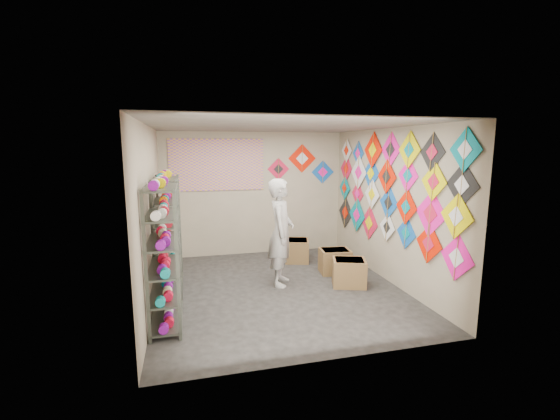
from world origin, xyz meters
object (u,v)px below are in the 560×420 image
object	(u,v)px
shopkeeper	(281,232)
carton_c	(297,250)
carton_a	(349,272)
shelf_rack_front	(164,256)
carton_b	(335,261)
shelf_rack_back	(168,234)

from	to	relation	value
shopkeeper	carton_c	xyz separation A→B (m)	(0.66, 1.21, -0.70)
carton_a	carton_c	bearing A→B (deg)	125.34
shelf_rack_front	carton_b	distance (m)	3.39
shelf_rack_back	carton_b	xyz separation A→B (m)	(3.02, 0.08, -0.72)
shopkeeper	carton_a	size ratio (longest dim) A/B	3.33
shelf_rack_back	carton_b	size ratio (longest dim) A/B	3.42
carton_b	carton_c	world-z (taller)	carton_c
carton_a	carton_b	bearing A→B (deg)	107.10
shelf_rack_front	carton_c	bearing A→B (deg)	41.73
shelf_rack_front	shopkeeper	bearing A→B (deg)	29.24
shelf_rack_front	carton_b	xyz separation A→B (m)	(3.02, 1.38, -0.72)
shopkeeper	carton_a	xyz separation A→B (m)	(1.13, -0.35, -0.69)
carton_b	carton_c	xyz separation A→B (m)	(-0.49, 0.88, 0.00)
carton_a	carton_b	distance (m)	0.68
shelf_rack_back	carton_a	bearing A→B (deg)	-11.46
shelf_rack_front	carton_c	xyz separation A→B (m)	(2.53, 2.26, -0.72)
shopkeeper	shelf_rack_front	bearing A→B (deg)	139.01
shopkeeper	carton_b	bearing A→B (deg)	-54.22
carton_c	carton_a	bearing A→B (deg)	-56.79
shelf_rack_back	shopkeeper	distance (m)	1.89
shopkeeper	carton_b	size ratio (longest dim) A/B	3.33
carton_a	carton_c	xyz separation A→B (m)	(-0.47, 1.56, -0.00)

